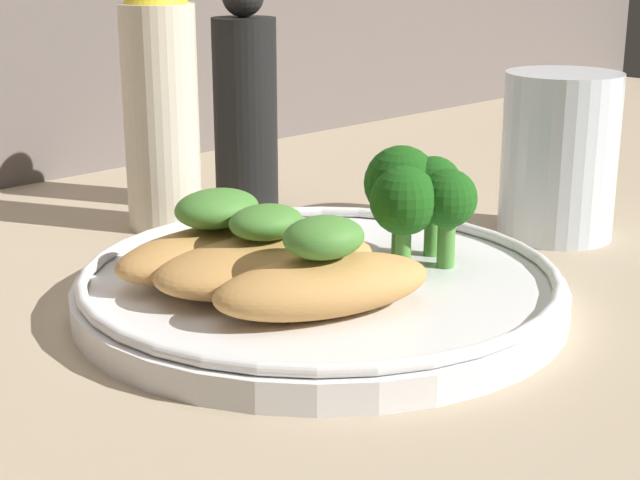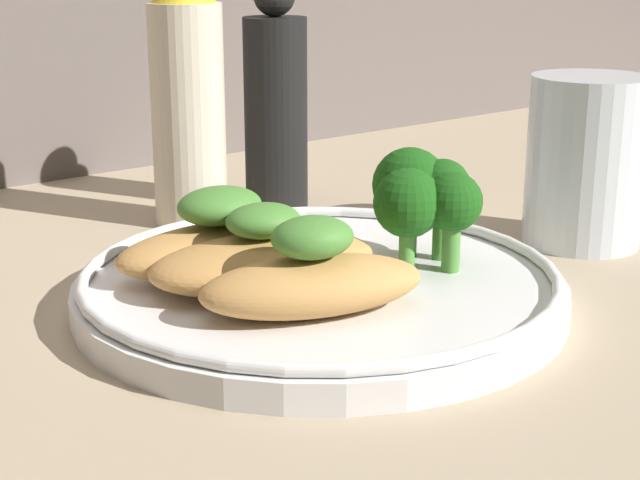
{
  "view_description": "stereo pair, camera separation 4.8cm",
  "coord_description": "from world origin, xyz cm",
  "px_view_note": "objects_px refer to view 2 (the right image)",
  "views": [
    {
      "loc": [
        -32.06,
        -32.68,
        17.35
      ],
      "look_at": [
        0.0,
        0.0,
        3.4
      ],
      "focal_mm": 55.0,
      "sensor_mm": 36.0,
      "label": 1
    },
    {
      "loc": [
        -28.48,
        -35.84,
        17.35
      ],
      "look_at": [
        0.0,
        0.0,
        3.4
      ],
      "focal_mm": 55.0,
      "sensor_mm": 36.0,
      "label": 2
    }
  ],
  "objects_px": {
    "plate": "(320,286)",
    "sauce_bottle": "(188,97)",
    "pepper_grinder": "(276,104)",
    "broccoli_bunch": "(425,196)",
    "drinking_glass": "(586,161)"
  },
  "relations": [
    {
      "from": "plate",
      "to": "sauce_bottle",
      "type": "height_order",
      "value": "sauce_bottle"
    },
    {
      "from": "plate",
      "to": "sauce_bottle",
      "type": "xyz_separation_m",
      "value": [
        0.03,
        0.17,
        0.07
      ]
    },
    {
      "from": "pepper_grinder",
      "to": "plate",
      "type": "bearing_deg",
      "value": -119.8
    },
    {
      "from": "plate",
      "to": "broccoli_bunch",
      "type": "height_order",
      "value": "broccoli_bunch"
    },
    {
      "from": "sauce_bottle",
      "to": "pepper_grinder",
      "type": "height_order",
      "value": "sauce_bottle"
    },
    {
      "from": "sauce_bottle",
      "to": "pepper_grinder",
      "type": "bearing_deg",
      "value": 0.0
    },
    {
      "from": "plate",
      "to": "pepper_grinder",
      "type": "bearing_deg",
      "value": 60.2
    },
    {
      "from": "broccoli_bunch",
      "to": "pepper_grinder",
      "type": "xyz_separation_m",
      "value": [
        0.04,
        0.18,
        0.02
      ]
    },
    {
      "from": "broccoli_bunch",
      "to": "sauce_bottle",
      "type": "bearing_deg",
      "value": 98.19
    },
    {
      "from": "broccoli_bunch",
      "to": "pepper_grinder",
      "type": "bearing_deg",
      "value": 77.44
    },
    {
      "from": "sauce_bottle",
      "to": "drinking_glass",
      "type": "distance_m",
      "value": 0.25
    },
    {
      "from": "plate",
      "to": "broccoli_bunch",
      "type": "xyz_separation_m",
      "value": [
        0.06,
        -0.01,
        0.04
      ]
    },
    {
      "from": "sauce_bottle",
      "to": "drinking_glass",
      "type": "relative_size",
      "value": 1.69
    },
    {
      "from": "pepper_grinder",
      "to": "broccoli_bunch",
      "type": "bearing_deg",
      "value": -102.56
    },
    {
      "from": "plate",
      "to": "pepper_grinder",
      "type": "distance_m",
      "value": 0.21
    }
  ]
}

